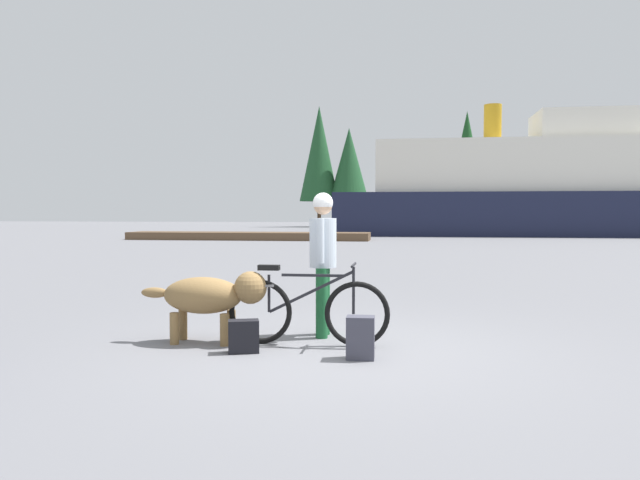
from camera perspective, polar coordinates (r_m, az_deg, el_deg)
ground_plane at (r=6.60m, az=1.39°, el=-10.35°), size 160.00×160.00×0.00m
bicycle at (r=6.83m, az=-1.23°, el=-6.57°), size 1.81×0.44×0.92m
person_cyclist at (r=7.25m, az=0.28°, el=-0.95°), size 0.32×0.53×1.71m
dog at (r=7.03m, az=-10.11°, el=-5.12°), size 1.47×0.49×0.82m
backpack at (r=6.25m, az=3.79°, el=-9.07°), size 0.28×0.21×0.43m
handbag_pannier at (r=6.56m, az=-7.14°, el=-8.90°), size 0.36×0.26×0.34m
dock_pier at (r=32.56m, az=-6.70°, el=0.38°), size 12.84×2.12×0.40m
ferry_boat at (r=41.10m, az=20.21°, el=4.42°), size 25.89×7.26×8.26m
pine_tree_far_left at (r=60.36m, az=-0.08°, el=8.04°), size 3.85×3.85×11.81m
pine_tree_center at (r=59.58m, az=2.72°, el=6.89°), size 4.00×4.00×9.57m
pine_tree_far_right at (r=60.13m, az=13.53°, el=7.47°), size 3.60×3.60×11.02m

